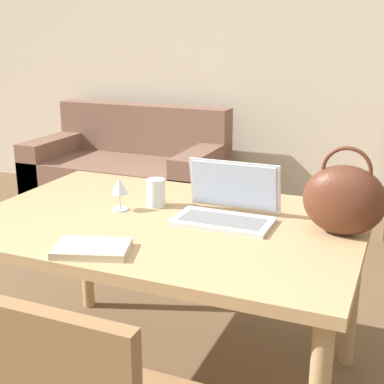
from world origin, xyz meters
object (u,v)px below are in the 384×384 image
laptop (228,204)px  drinking_glass (156,193)px  couch (129,175)px  handbag (344,199)px  wine_glass (119,188)px

laptop → drinking_glass: laptop is taller
couch → handbag: size_ratio=4.78×
couch → laptop: laptop is taller
couch → drinking_glass: (1.15, -1.82, 0.49)m
laptop → wine_glass: size_ratio=2.74×
couch → wine_glass: (1.04, -1.92, 0.53)m
drinking_glass → handbag: 0.74m
drinking_glass → couch: bearing=122.3°
handbag → drinking_glass: bearing=177.4°
couch → drinking_glass: size_ratio=13.31×
couch → laptop: bearing=-51.6°
wine_glass → handbag: (0.85, 0.07, 0.04)m
drinking_glass → handbag: handbag is taller
laptop → drinking_glass: 0.32m
couch → handbag: handbag is taller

